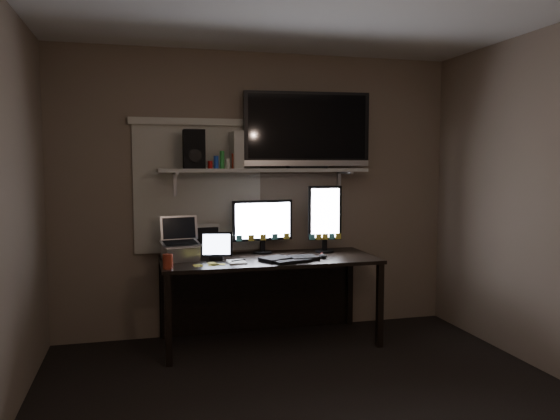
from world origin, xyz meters
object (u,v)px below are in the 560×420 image
object	(u,v)px
desk	(266,276)
tv	(307,130)
tablet	(216,246)
monitor_portrait	(325,219)
mouse	(323,256)
keyboard	(289,258)
speaker	(194,149)
laptop	(180,239)
monitor_landscape	(262,226)
cup	(168,261)
game_console	(236,150)

from	to	relation	value
desk	tv	size ratio (longest dim) A/B	1.62
desk	tablet	distance (m)	0.55
monitor_portrait	mouse	size ratio (longest dim) A/B	6.01
keyboard	speaker	xyz separation A→B (m)	(-0.73, 0.34, 0.90)
mouse	tablet	bearing A→B (deg)	169.52
tv	speaker	bearing A→B (deg)	-174.34
laptop	monitor_landscape	bearing A→B (deg)	4.68
tv	speaker	world-z (taller)	tv
monitor_landscape	speaker	world-z (taller)	speaker
monitor_portrait	cup	bearing A→B (deg)	-160.00
desk	tv	distance (m)	1.32
keyboard	tv	size ratio (longest dim) A/B	0.43
monitor_landscape	mouse	xyz separation A→B (m)	(0.43, -0.37, -0.22)
keyboard	tv	xyz separation A→B (m)	(0.26, 0.35, 1.07)
monitor_landscape	speaker	distance (m)	0.90
monitor_landscape	tv	distance (m)	0.93
monitor_landscape	cup	world-z (taller)	monitor_landscape
monitor_landscape	speaker	size ratio (longest dim) A/B	1.71
tv	speaker	xyz separation A→B (m)	(-0.99, -0.01, -0.17)
monitor_portrait	tablet	distance (m)	1.03
cup	monitor_portrait	bearing A→B (deg)	17.17
keyboard	mouse	size ratio (longest dim) A/B	4.74
monitor_portrait	keyboard	distance (m)	0.59
keyboard	speaker	world-z (taller)	speaker
monitor_portrait	cup	size ratio (longest dim) A/B	5.41
laptop	speaker	bearing A→B (deg)	35.83
mouse	monitor_portrait	bearing A→B (deg)	66.52
laptop	speaker	size ratio (longest dim) A/B	1.09
tablet	cup	bearing A→B (deg)	-133.06
keyboard	laptop	bearing A→B (deg)	150.07
monitor_portrait	game_console	world-z (taller)	game_console
desk	laptop	size ratio (longest dim) A/B	5.14
speaker	desk	bearing A→B (deg)	-5.17
tablet	keyboard	bearing A→B (deg)	-2.20
monitor_portrait	tablet	xyz separation A→B (m)	(-1.00, -0.16, -0.19)
desk	game_console	xyz separation A→B (m)	(-0.24, 0.09, 1.08)
desk	tv	world-z (taller)	tv
tablet	game_console	size ratio (longest dim) A/B	0.85
desk	mouse	xyz separation A→B (m)	(0.43, -0.25, 0.19)
monitor_landscape	laptop	world-z (taller)	monitor_landscape
cup	laptop	bearing A→B (deg)	70.14
tablet	cup	size ratio (longest dim) A/B	2.38
mouse	cup	size ratio (longest dim) A/B	0.90
cup	game_console	xyz separation A→B (m)	(0.61, 0.48, 0.85)
monitor_landscape	game_console	bearing A→B (deg)	-178.61
monitor_landscape	monitor_portrait	size ratio (longest dim) A/B	0.91
monitor_landscape	tablet	size ratio (longest dim) A/B	2.06
keyboard	cup	distance (m)	0.99
mouse	tv	xyz separation A→B (m)	(-0.04, 0.33, 1.07)
monitor_landscape	game_console	distance (m)	0.71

